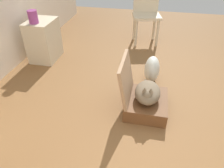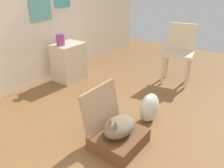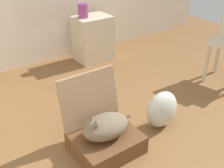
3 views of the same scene
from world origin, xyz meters
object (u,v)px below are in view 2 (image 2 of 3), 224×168
side_table (69,62)px  chair (179,50)px  cat (119,126)px  vase_tall (60,40)px  suitcase_base (119,140)px  plastic_bag_white (149,108)px

side_table → chair: bearing=-55.9°
cat → chair: size_ratio=0.50×
side_table → vase_tall: 0.43m
suitcase_base → chair: (1.97, 0.18, 0.46)m
vase_tall → chair: 1.93m
suitcase_base → chair: bearing=5.3°
suitcase_base → vase_tall: (0.82, 1.72, 0.64)m
plastic_bag_white → chair: 1.41m
plastic_bag_white → side_table: size_ratio=0.58×
vase_tall → chair: (1.15, -1.54, -0.18)m
plastic_bag_white → cat: bearing=177.8°
cat → side_table: side_table is taller
plastic_bag_white → suitcase_base: bearing=177.8°
suitcase_base → cat: (-0.01, 0.00, 0.17)m
plastic_bag_white → vase_tall: 1.84m
side_table → vase_tall: (-0.12, 0.02, 0.41)m
cat → vase_tall: (0.82, 1.72, 0.47)m
cat → side_table: size_ratio=0.77×
side_table → vase_tall: bearing=169.3°
cat → side_table: 1.94m
cat → vase_tall: bearing=64.4°
suitcase_base → cat: cat is taller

